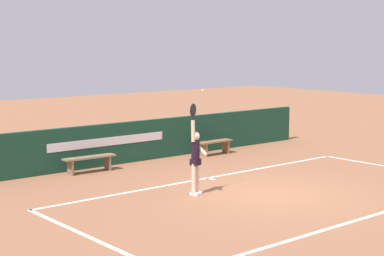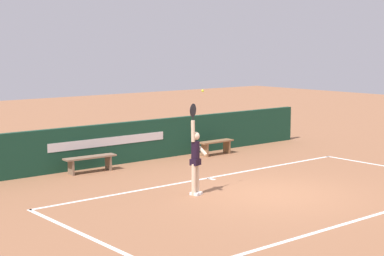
# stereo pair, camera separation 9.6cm
# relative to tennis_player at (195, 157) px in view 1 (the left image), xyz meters

# --- Properties ---
(ground_plane) EXTENTS (60.00, 60.00, 0.00)m
(ground_plane) POSITION_rel_tennis_player_xyz_m (1.55, -1.14, -0.96)
(ground_plane) COLOR #996242
(court_lines) EXTENTS (10.98, 5.43, 0.00)m
(court_lines) POSITION_rel_tennis_player_xyz_m (1.55, -1.33, -0.96)
(court_lines) COLOR white
(court_lines) RESTS_ON ground
(back_wall) EXTENTS (14.59, 0.19, 1.32)m
(back_wall) POSITION_rel_tennis_player_xyz_m (1.55, 4.74, -0.30)
(back_wall) COLOR #143B29
(back_wall) RESTS_ON ground
(tennis_player) EXTENTS (0.49, 0.44, 2.35)m
(tennis_player) POSITION_rel_tennis_player_xyz_m (0.00, 0.00, 0.00)
(tennis_player) COLOR beige
(tennis_player) RESTS_ON ground
(tennis_ball) EXTENTS (0.06, 0.06, 0.06)m
(tennis_ball) POSITION_rel_tennis_player_xyz_m (0.31, 0.09, 1.66)
(tennis_ball) COLOR #D0E231
(courtside_bench_near) EXTENTS (1.36, 0.38, 0.49)m
(courtside_bench_near) POSITION_rel_tennis_player_xyz_m (4.26, 3.98, -0.59)
(courtside_bench_near) COLOR #8D6341
(courtside_bench_near) RESTS_ON ground
(courtside_bench_far) EXTENTS (1.64, 0.43, 0.48)m
(courtside_bench_far) POSITION_rel_tennis_player_xyz_m (-0.62, 4.14, -0.59)
(courtside_bench_far) COLOR #826650
(courtside_bench_far) RESTS_ON ground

